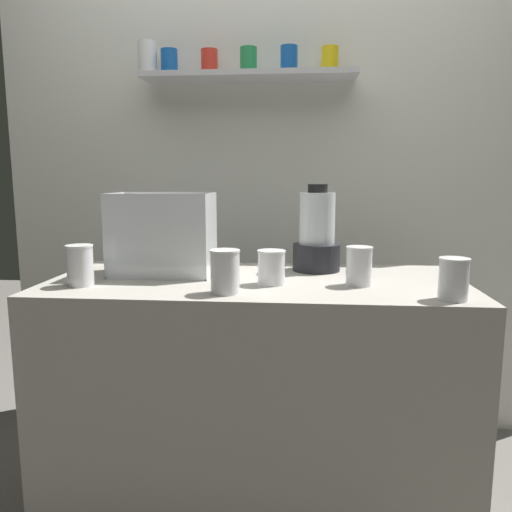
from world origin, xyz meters
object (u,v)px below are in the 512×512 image
(juice_cup_carrot_right, at_px, (359,268))
(juice_cup_beet_left, at_px, (225,273))
(juice_cup_mango_far_right, at_px, (453,282))
(carrot_display_bin, at_px, (165,250))
(blender_pitcher, at_px, (317,236))
(juice_cup_orange_middle, at_px, (271,269))
(juice_cup_carrot_far_left, at_px, (80,268))

(juice_cup_carrot_right, bearing_deg, juice_cup_beet_left, -160.59)
(juice_cup_carrot_right, bearing_deg, juice_cup_mango_far_right, -35.17)
(juice_cup_beet_left, distance_m, juice_cup_carrot_right, 0.44)
(carrot_display_bin, relative_size, blender_pitcher, 1.10)
(blender_pitcher, height_order, juice_cup_beet_left, blender_pitcher)
(juice_cup_beet_left, height_order, juice_cup_carrot_right, juice_cup_beet_left)
(carrot_display_bin, relative_size, juice_cup_orange_middle, 3.16)
(juice_cup_carrot_far_left, relative_size, juice_cup_carrot_right, 1.05)
(carrot_display_bin, relative_size, juice_cup_beet_left, 2.68)
(carrot_display_bin, height_order, blender_pitcher, blender_pitcher)
(blender_pitcher, xyz_separation_m, juice_cup_orange_middle, (-0.15, -0.26, -0.08))
(juice_cup_carrot_far_left, height_order, juice_cup_beet_left, same)
(carrot_display_bin, distance_m, juice_cup_carrot_far_left, 0.31)
(juice_cup_beet_left, bearing_deg, juice_cup_carrot_right, 19.41)
(blender_pitcher, distance_m, juice_cup_carrot_far_left, 0.83)
(carrot_display_bin, bearing_deg, juice_cup_carrot_far_left, -135.87)
(juice_cup_carrot_far_left, relative_size, juice_cup_beet_left, 1.00)
(juice_cup_orange_middle, bearing_deg, juice_cup_beet_left, -133.32)
(juice_cup_beet_left, height_order, juice_cup_orange_middle, juice_cup_beet_left)
(juice_cup_carrot_right, bearing_deg, carrot_display_bin, 169.04)
(juice_cup_carrot_right, bearing_deg, juice_cup_orange_middle, -178.71)
(juice_cup_carrot_far_left, bearing_deg, juice_cup_beet_left, -7.56)
(juice_cup_beet_left, bearing_deg, juice_cup_mango_far_right, -2.33)
(juice_cup_beet_left, relative_size, juice_cup_orange_middle, 1.18)
(juice_cup_carrot_right, bearing_deg, juice_cup_carrot_far_left, -174.76)
(juice_cup_mango_far_right, bearing_deg, juice_cup_beet_left, 177.67)
(juice_cup_carrot_far_left, distance_m, juice_cup_mango_far_right, 1.14)
(juice_cup_beet_left, height_order, juice_cup_mango_far_right, juice_cup_beet_left)
(juice_cup_orange_middle, relative_size, juice_cup_mango_far_right, 0.93)
(juice_cup_carrot_right, distance_m, juice_cup_mango_far_right, 0.30)
(carrot_display_bin, xyz_separation_m, juice_cup_mango_far_right, (0.92, -0.30, -0.04))
(blender_pitcher, bearing_deg, carrot_display_bin, -167.54)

